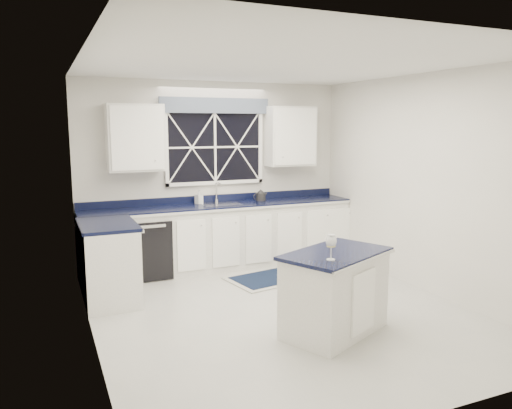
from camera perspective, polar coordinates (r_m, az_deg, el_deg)
name	(u,v)px	position (r m, az deg, el deg)	size (l,w,h in m)	color
ground	(281,311)	(5.73, 2.84, -12.11)	(4.50, 4.50, 0.00)	#A9A9A5
back_wall	(214,174)	(7.46, -4.78, 3.49)	(4.00, 0.10, 2.70)	beige
base_cabinets	(204,242)	(7.07, -6.01, -4.24)	(3.99, 1.60, 0.90)	silver
countertop	(221,205)	(7.23, -3.97, -0.11)	(3.98, 0.64, 0.04)	black
dishwasher	(147,247)	(7.05, -12.40, -4.77)	(0.60, 0.58, 0.82)	black
window	(215,142)	(7.38, -4.71, 7.17)	(1.65, 0.09, 1.26)	black
upper_cabinets	(218,137)	(7.27, -4.40, 7.70)	(3.10, 0.34, 0.90)	silver
faucet	(217,192)	(7.39, -4.49, 1.48)	(0.05, 0.20, 0.30)	silver
island	(335,292)	(5.11, 9.00, -9.87)	(1.30, 1.08, 0.83)	silver
rug	(274,277)	(6.90, 2.13, -8.30)	(1.37, 0.98, 0.02)	#A7A7A2
kettle	(261,195)	(7.53, 0.52, 1.04)	(0.24, 0.17, 0.17)	#2A2A2C
wine_glass	(331,242)	(4.65, 8.59, -4.31)	(0.10, 0.10, 0.24)	silver
soap_bottle	(199,197)	(7.28, -6.55, 0.87)	(0.09, 0.09, 0.20)	silver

